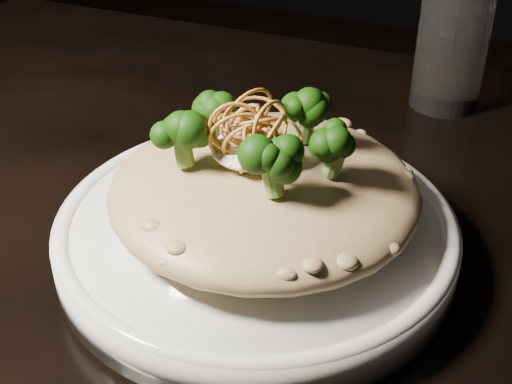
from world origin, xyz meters
TOP-DOWN VIEW (x-y plane):
  - table at (0.00, 0.00)m, footprint 1.10×0.80m
  - plate at (0.01, -0.03)m, footprint 0.30×0.30m
  - risotto at (0.01, -0.02)m, footprint 0.23×0.23m
  - broccoli at (0.01, -0.03)m, footprint 0.14×0.14m
  - cheese at (0.00, -0.03)m, footprint 0.06×0.06m
  - shallots at (0.01, -0.03)m, footprint 0.06×0.06m
  - drinking_glass at (0.10, 0.28)m, footprint 0.08×0.08m

SIDE VIEW (x-z plane):
  - table at x=0.00m, z-range 0.29..1.04m
  - plate at x=0.01m, z-range 0.75..0.78m
  - risotto at x=0.01m, z-range 0.78..0.83m
  - drinking_glass at x=0.10m, z-range 0.75..0.88m
  - cheese at x=0.00m, z-range 0.83..0.85m
  - broccoli at x=0.01m, z-range 0.83..0.88m
  - shallots at x=0.01m, z-range 0.85..0.88m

